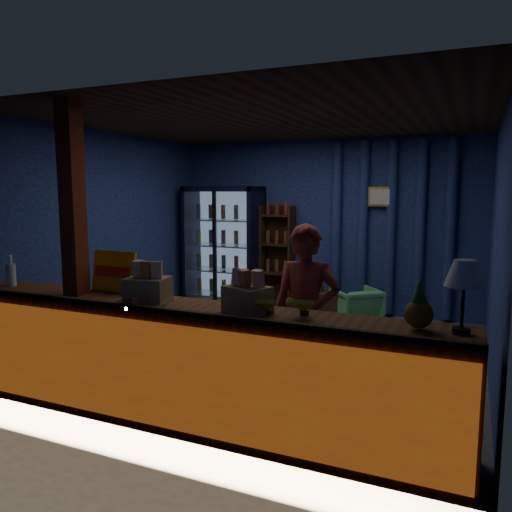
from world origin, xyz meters
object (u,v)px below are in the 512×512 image
(green_chair, at_px, (356,307))
(shopkeeper, at_px, (305,318))
(pastry_tray, at_px, (143,301))
(table_lamp, at_px, (464,276))

(green_chair, bearing_deg, shopkeeper, 54.44)
(green_chair, bearing_deg, pastry_tray, 35.32)
(green_chair, height_order, table_lamp, table_lamp)
(pastry_tray, bearing_deg, green_chair, 73.99)
(green_chair, relative_size, table_lamp, 1.24)
(shopkeeper, height_order, table_lamp, shopkeeper)
(green_chair, height_order, pastry_tray, pastry_tray)
(shopkeeper, relative_size, green_chair, 2.69)
(green_chair, distance_m, table_lamp, 3.69)
(shopkeeper, xyz_separation_m, green_chair, (-0.15, 2.68, -0.52))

